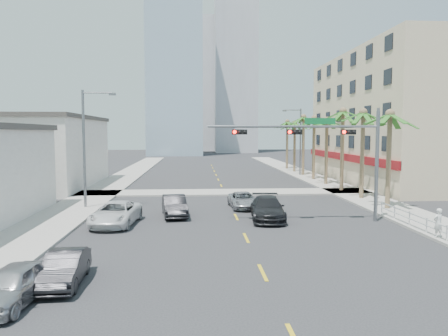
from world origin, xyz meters
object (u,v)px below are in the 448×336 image
Objects in this scene: car_lane_left at (174,206)px; car_lane_center at (243,200)px; car_parked_far at (116,214)px; car_lane_right at (267,208)px; pedestrian at (438,223)px; car_parked_near at (12,285)px; car_parked_mid at (64,268)px; traffic_signal_mast at (329,144)px.

car_lane_center is (5.15, 2.97, -0.12)m from car_lane_left.
car_parked_far is 9.86m from car_lane_right.
car_lane_left is 2.76× the size of pedestrian.
car_parked_far is at bearing -150.02° from car_lane_center.
car_lane_center is 2.74× the size of pedestrian.
car_parked_near is 0.90× the size of car_lane_center.
traffic_signal_mast is at bearing 35.54° from car_parked_mid.
car_parked_near is 20.73m from pedestrian.
car_lane_center is at bearing -66.54° from pedestrian.
traffic_signal_mast reaches higher than car_lane_left.
car_lane_center is at bearing 108.45° from car_lane_right.
pedestrian is (9.41, -10.72, 0.34)m from car_lane_center.
car_lane_left reaches higher than car_parked_mid.
pedestrian is at bearing -10.19° from car_parked_far.
pedestrian is at bearing -35.69° from car_lane_left.
traffic_signal_mast is 14.26m from car_parked_far.
car_parked_near is 0.75× the size of car_parked_far.
car_parked_mid is (-13.58, -10.86, -4.43)m from traffic_signal_mast.
car_lane_left is (-10.05, 2.65, -4.34)m from traffic_signal_mast.
car_parked_near is at bearing 3.85° from pedestrian.
car_lane_left is at bearing -153.19° from car_lane_center.
car_parked_near is 17.59m from car_lane_right.
car_parked_mid is 13.97m from car_lane_left.
car_parked_far is (-13.58, -0.06, -4.33)m from traffic_signal_mast.
traffic_signal_mast is 2.83× the size of car_parked_near.
car_parked_far is at bearing -33.38° from pedestrian.
car_parked_near is at bearing -139.16° from traffic_signal_mast.
car_lane_left is at bearing 165.24° from traffic_signal_mast.
car_parked_far is at bearing -150.26° from car_lane_left.
car_lane_center is 4.76m from car_lane_right.
pedestrian reaches higher than car_lane_center.
car_lane_center is (-4.90, 5.62, -4.45)m from traffic_signal_mast.
traffic_signal_mast is 7.96m from pedestrian.
pedestrian is at bearing 14.55° from car_parked_mid.
car_parked_mid is 0.73× the size of car_parked_far.
car_parked_mid is at bearing 63.34° from car_parked_near.
traffic_signal_mast is 2.12× the size of car_parked_far.
car_parked_near is 0.75× the size of car_lane_right.
car_parked_near is 2.22m from car_parked_mid.
car_parked_mid is at bearing -112.34° from car_lane_left.
pedestrian is (8.30, -6.10, 0.19)m from car_lane_right.
car_lane_left is 5.95m from car_lane_center.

